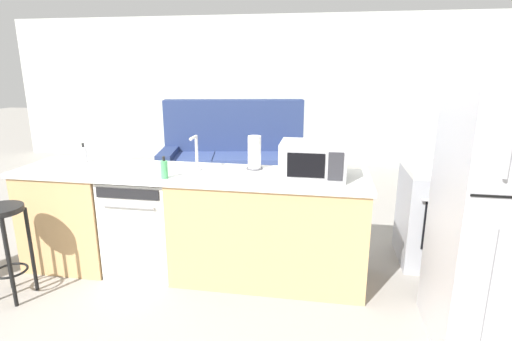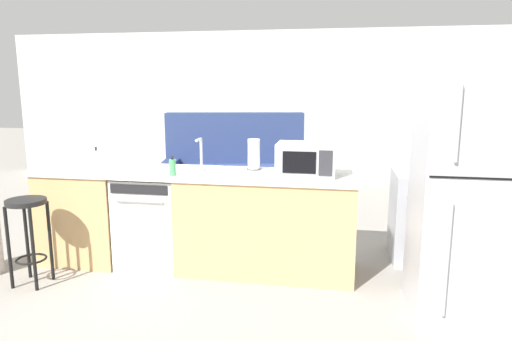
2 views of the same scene
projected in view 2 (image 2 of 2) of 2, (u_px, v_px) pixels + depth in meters
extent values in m
plane|color=gray|center=(181.00, 264.00, 4.32)|extent=(24.00, 24.00, 0.00)
cube|color=beige|center=(274.00, 106.00, 8.08)|extent=(10.00, 0.06, 2.60)
cube|color=tan|center=(88.00, 215.00, 4.40)|extent=(0.75, 0.62, 0.86)
cube|color=tan|center=(267.00, 225.00, 4.09)|extent=(1.55, 0.62, 0.86)
cube|color=silver|center=(193.00, 173.00, 4.13)|extent=(2.94, 0.66, 0.04)
cube|color=brown|center=(196.00, 261.00, 4.28)|extent=(2.86, 0.56, 0.08)
cube|color=white|center=(154.00, 220.00, 4.28)|extent=(0.58, 0.58, 0.84)
cube|color=black|center=(139.00, 190.00, 3.93)|extent=(0.52, 0.01, 0.08)
cylinder|color=#B2B2B7|center=(138.00, 201.00, 3.93)|extent=(0.44, 0.02, 0.02)
cube|color=#A8AAB2|center=(433.00, 217.00, 4.36)|extent=(0.76, 0.64, 0.85)
cube|color=black|center=(441.00, 223.00, 4.04)|extent=(0.53, 0.01, 0.43)
cylinder|color=silver|center=(443.00, 198.00, 3.97)|extent=(0.61, 0.03, 0.03)
cube|color=white|center=(436.00, 171.00, 4.28)|extent=(0.76, 0.64, 0.05)
torus|color=black|center=(420.00, 171.00, 4.18)|extent=(0.16, 0.16, 0.01)
torus|color=black|center=(459.00, 172.00, 4.12)|extent=(0.16, 0.16, 0.01)
torus|color=black|center=(415.00, 166.00, 4.43)|extent=(0.16, 0.16, 0.01)
torus|color=black|center=(453.00, 167.00, 4.37)|extent=(0.16, 0.16, 0.01)
cube|color=#B7B7BC|center=(469.00, 198.00, 3.21)|extent=(0.72, 0.70, 1.77)
cylinder|color=#B2B2B7|center=(459.00, 124.00, 2.79)|extent=(0.02, 0.02, 0.47)
cylinder|color=#B2B2B7|center=(447.00, 261.00, 2.95)|extent=(0.02, 0.02, 0.77)
cube|color=black|center=(487.00, 179.00, 2.83)|extent=(0.68, 0.01, 0.01)
cube|color=#B7B7BC|center=(306.00, 159.00, 3.92)|extent=(0.50, 0.36, 0.28)
cube|color=black|center=(299.00, 162.00, 3.75)|extent=(0.27, 0.01, 0.18)
cube|color=#2D2D33|center=(325.00, 163.00, 3.71)|extent=(0.11, 0.01, 0.21)
cylinder|color=silver|center=(202.00, 169.00, 4.15)|extent=(0.07, 0.07, 0.03)
cylinder|color=silver|center=(201.00, 153.00, 4.13)|extent=(0.02, 0.02, 0.26)
cylinder|color=silver|center=(199.00, 140.00, 4.03)|extent=(0.02, 0.14, 0.02)
cylinder|color=#4C4C51|center=(254.00, 169.00, 4.20)|extent=(0.14, 0.14, 0.01)
cylinder|color=white|center=(254.00, 154.00, 4.18)|extent=(0.11, 0.11, 0.27)
cylinder|color=#4CB266|center=(173.00, 168.00, 3.91)|extent=(0.06, 0.06, 0.14)
cylinder|color=black|center=(172.00, 157.00, 3.89)|extent=(0.02, 0.02, 0.04)
cylinder|color=silver|center=(96.00, 158.00, 4.44)|extent=(0.06, 0.06, 0.14)
cylinder|color=black|center=(96.00, 149.00, 4.42)|extent=(0.02, 0.02, 0.04)
sphere|color=#B2B2B7|center=(460.00, 162.00, 4.10)|extent=(0.17, 0.17, 0.17)
sphere|color=black|center=(461.00, 152.00, 4.09)|extent=(0.03, 0.03, 0.03)
cone|color=#B2B2B7|center=(469.00, 160.00, 4.09)|extent=(0.08, 0.04, 0.06)
cylinder|color=black|center=(26.00, 202.00, 3.76)|extent=(0.32, 0.32, 0.04)
cylinder|color=black|center=(9.00, 248.00, 3.74)|extent=(0.03, 0.03, 0.70)
cylinder|color=black|center=(33.00, 250.00, 3.70)|extent=(0.03, 0.03, 0.70)
cylinder|color=black|center=(27.00, 239.00, 3.96)|extent=(0.03, 0.03, 0.70)
cylinder|color=black|center=(50.00, 241.00, 3.92)|extent=(0.03, 0.03, 0.70)
torus|color=black|center=(31.00, 259.00, 3.85)|extent=(0.25, 0.25, 0.02)
cube|color=navy|center=(235.00, 189.00, 6.48)|extent=(2.13, 1.26, 0.42)
cube|color=navy|center=(235.00, 156.00, 6.72)|extent=(2.01, 0.62, 1.27)
cube|color=navy|center=(171.00, 182.00, 6.45)|extent=(0.37, 0.92, 0.62)
cube|color=navy|center=(298.00, 182.00, 6.47)|extent=(0.37, 0.92, 0.62)
cube|color=#35477D|center=(195.00, 171.00, 6.37)|extent=(0.67, 0.72, 0.12)
cube|color=#35477D|center=(234.00, 171.00, 6.38)|extent=(0.67, 0.72, 0.12)
cube|color=#35477D|center=(274.00, 171.00, 6.39)|extent=(0.67, 0.72, 0.12)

